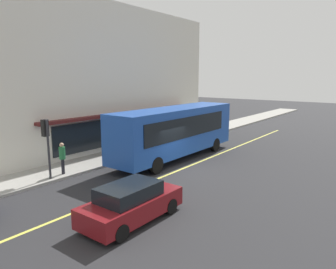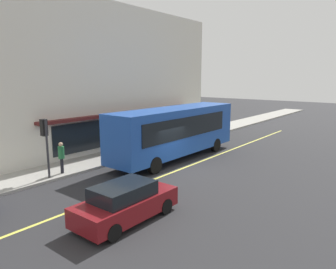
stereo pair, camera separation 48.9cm
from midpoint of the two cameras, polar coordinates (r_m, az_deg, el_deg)
The scene contains 8 objects.
ground at distance 19.12m, azimuth 2.68°, elevation -6.46°, with size 120.00×120.00×0.00m, color #28282B.
sidewalk at distance 22.60m, azimuth -8.58°, elevation -3.71°, with size 80.00×2.91×0.15m, color #9E9B93.
lane_centre_stripe at distance 19.12m, azimuth 2.68°, elevation -6.45°, with size 36.00×0.16×0.01m, color #D8D14C.
storefront_building at distance 27.73m, azimuth -13.39°, elevation 9.94°, with size 21.53×9.01×10.90m.
bus at distance 21.37m, azimuth 2.13°, elevation 0.82°, with size 11.14×2.63×3.50m.
traffic_light at distance 17.87m, azimuth -20.77°, elevation 0.02°, with size 0.30×0.52×3.20m.
car_maroon at distance 12.55m, azimuth -6.59°, elevation -12.18°, with size 4.30×1.86×1.52m.
pedestrian_near_storefront at distance 18.62m, azimuth -18.11°, elevation -3.50°, with size 0.34×0.34×1.80m.
Camera 2 is at (-14.68, -10.90, 5.56)m, focal length 33.53 mm.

